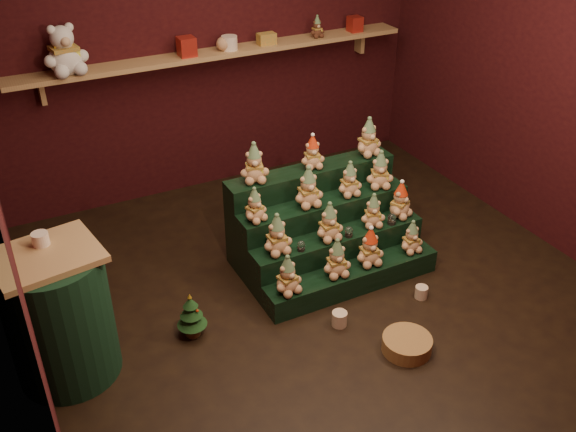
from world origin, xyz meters
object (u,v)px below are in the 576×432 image
side_table (60,315)px  mug_right (421,292)px  snow_globe_c (392,219)px  white_bear (63,43)px  snow_globe_b (349,232)px  mug_left (339,319)px  mini_christmas_tree (191,315)px  riser_tier_front (352,279)px  wicker_basket (407,344)px  brown_bear (317,27)px  snow_globe_a (301,246)px

side_table → mug_right: bearing=-18.8°
snow_globe_c → white_bear: white_bear is taller
snow_globe_b → mug_left: snow_globe_b is taller
snow_globe_b → mini_christmas_tree: size_ratio=0.24×
riser_tier_front → mini_christmas_tree: mini_christmas_tree is taller
snow_globe_b → wicker_basket: (-0.08, -0.90, -0.35)m
brown_bear → mug_right: bearing=-98.2°
snow_globe_b → white_bear: white_bear is taller
side_table → brown_bear: size_ratio=4.69×
snow_globe_a → brown_bear: bearing=58.1°
snow_globe_c → mug_left: snow_globe_c is taller
snow_globe_a → mini_christmas_tree: size_ratio=0.22×
side_table → snow_globe_b: bearing=-7.3°
snow_globe_b → mug_left: bearing=-126.5°
snow_globe_b → white_bear: 2.62m
snow_globe_c → wicker_basket: 1.07m
mug_left → mug_right: (0.70, -0.01, -0.01)m
riser_tier_front → mini_christmas_tree: size_ratio=4.01×
snow_globe_a → snow_globe_b: 0.40m
side_table → brown_bear: bearing=24.2°
wicker_basket → white_bear: 3.40m
riser_tier_front → snow_globe_b: 0.35m
mini_christmas_tree → mug_left: size_ratio=3.24×
snow_globe_c → side_table: size_ratio=0.10×
snow_globe_b → snow_globe_c: bearing=0.0°
mini_christmas_tree → mug_left: bearing=-21.5°
snow_globe_b → white_bear: bearing=131.1°
snow_globe_a → wicker_basket: (0.32, -0.90, -0.35)m
snow_globe_a → mini_christmas_tree: bearing=-173.6°
mug_left → brown_bear: 2.83m
snow_globe_a → mug_left: 0.59m
mug_left → riser_tier_front: bearing=46.3°
mini_christmas_tree → mug_left: 1.02m
brown_bear → snow_globe_b: bearing=-110.9°
riser_tier_front → mug_right: (0.40, -0.33, -0.04)m
snow_globe_a → brown_bear: size_ratio=0.40×
snow_globe_a → brown_bear: 2.32m
wicker_basket → brown_bear: brown_bear is taller
snow_globe_a → snow_globe_b: bearing=0.0°
mini_christmas_tree → wicker_basket: size_ratio=1.06×
snow_globe_b → side_table: 2.10m
snow_globe_a → snow_globe_c: snow_globe_c is taller
mug_right → riser_tier_front: bearing=140.7°
mini_christmas_tree → snow_globe_a: bearing=6.4°
wicker_basket → white_bear: size_ratio=0.68×
snow_globe_c → white_bear: (-1.93, 1.77, 1.16)m
side_table → white_bear: (0.55, 1.83, 1.12)m
wicker_basket → mug_left: bearing=122.1°
snow_globe_a → mug_right: snow_globe_a is taller
mug_left → wicker_basket: mug_left is taller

